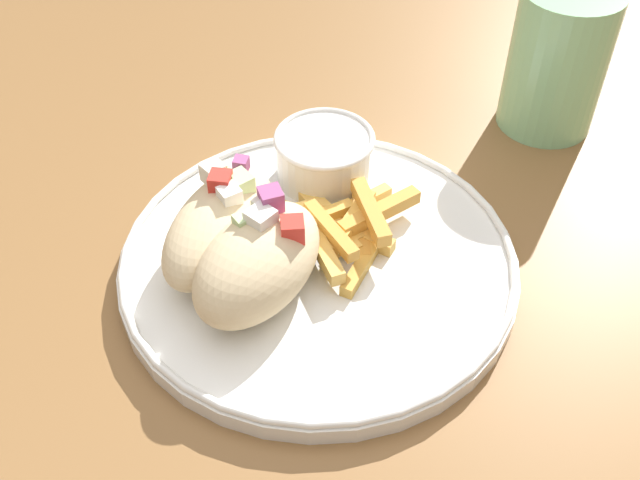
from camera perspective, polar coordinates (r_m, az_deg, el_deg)
table at (r=0.61m, az=-2.94°, el=-7.72°), size 1.33×1.33×0.78m
plate at (r=0.55m, az=0.00°, el=-1.80°), size 0.29×0.29×0.02m
pita_sandwich_near at (r=0.51m, az=-4.73°, el=-1.62°), size 0.13×0.13×0.07m
pita_sandwich_far at (r=0.54m, az=-7.64°, el=1.24°), size 0.13×0.14×0.06m
fries_pile at (r=0.56m, az=1.58°, el=1.29°), size 0.12×0.12×0.03m
sauce_ramekin at (r=0.60m, az=0.34°, el=6.57°), size 0.08×0.08×0.04m
water_glass at (r=0.70m, az=17.53°, el=12.46°), size 0.08×0.08×0.13m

